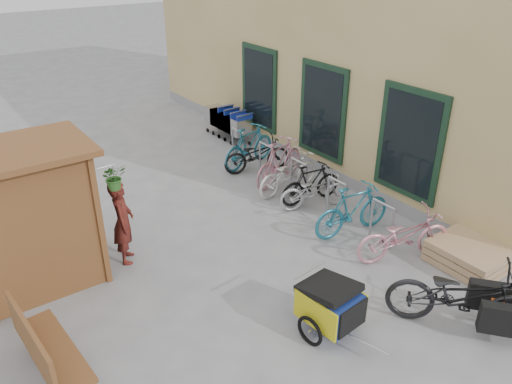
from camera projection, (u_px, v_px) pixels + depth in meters
ground at (284, 287)px, 8.28m from camera, size 80.00×80.00×0.00m
building at (373, 9)px, 13.33m from camera, size 6.07×13.00×7.00m
kiosk at (20, 201)px, 7.66m from camera, size 2.49×1.65×2.40m
bike_rack at (299, 175)px, 10.98m from camera, size 0.05×5.35×0.86m
pallet_stack at (468, 255)px, 8.73m from camera, size 1.00×1.20×0.40m
bench at (46, 350)px, 6.28m from camera, size 0.61×1.66×1.03m
shopping_carts at (228, 120)px, 14.21m from camera, size 0.53×1.80×0.96m
child_trailer at (330, 304)px, 7.15m from camera, size 0.91×1.50×0.87m
cargo_bike at (464, 297)px, 7.19m from camera, size 1.90×2.10×1.11m
person_kiosk at (123, 222)px, 8.64m from camera, size 0.58×0.67×1.56m
bike_0 at (404, 235)px, 8.82m from camera, size 1.91×1.20×0.95m
bike_1 at (353, 210)px, 9.57m from camera, size 1.77×0.71×1.03m
bike_2 at (314, 190)px, 10.55m from camera, size 1.64×1.02×0.81m
bike_3 at (311, 183)px, 10.78m from camera, size 1.52×0.59×0.89m
bike_4 at (288, 173)px, 11.23m from camera, size 1.76×0.72×0.90m
bike_5 at (279, 162)px, 11.60m from camera, size 1.84×1.01×1.07m
bike_6 at (257, 155)px, 12.22m from camera, size 1.76×1.03×0.88m
bike_7 at (249, 146)px, 12.49m from camera, size 1.81×0.88×1.05m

